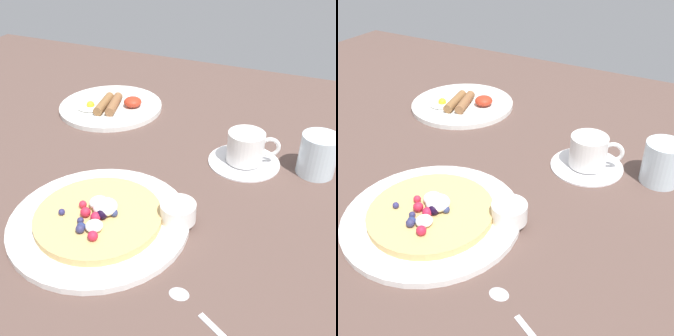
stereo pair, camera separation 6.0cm
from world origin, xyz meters
TOP-DOWN VIEW (x-y plane):
  - ground_plane at (0.00, 0.00)cm, footprint 198.63×130.74cm
  - pancake_plate at (-6.43, -16.45)cm, footprint 29.25×29.25cm
  - pancake_with_berries at (-6.25, -16.84)cm, footprint 20.46×20.46cm
  - syrup_ramekin at (5.26, -11.49)cm, footprint 5.73×5.73cm
  - breakfast_plate at (-27.22, 22.34)cm, footprint 25.43×25.43cm
  - fried_breakfast at (-26.05, 20.94)cm, footprint 14.83×10.72cm
  - coffee_saucer at (10.01, 11.24)cm, footprint 14.19×14.19cm
  - coffee_cup at (10.19, 11.29)cm, footprint 10.17×7.21cm
  - teaspoon at (13.43, -25.70)cm, footprint 12.78×7.21cm
  - water_glass at (23.39, 13.25)cm, footprint 7.12×7.12cm

SIDE VIEW (x-z plane):
  - ground_plane at x=0.00cm, z-range -3.00..0.00cm
  - teaspoon at x=13.43cm, z-range -0.05..0.55cm
  - coffee_saucer at x=10.01cm, z-range 0.00..0.62cm
  - pancake_plate at x=-6.43cm, z-range 0.00..1.12cm
  - breakfast_plate at x=-27.22cm, z-range 0.00..1.16cm
  - pancake_with_berries at x=-6.25cm, z-range 0.18..3.82cm
  - fried_breakfast at x=-26.05cm, z-range 0.84..3.46cm
  - syrup_ramekin at x=5.26cm, z-range 1.16..4.31cm
  - coffee_cup at x=10.19cm, z-range 0.74..6.82cm
  - water_glass at x=23.39cm, z-range 0.00..8.03cm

